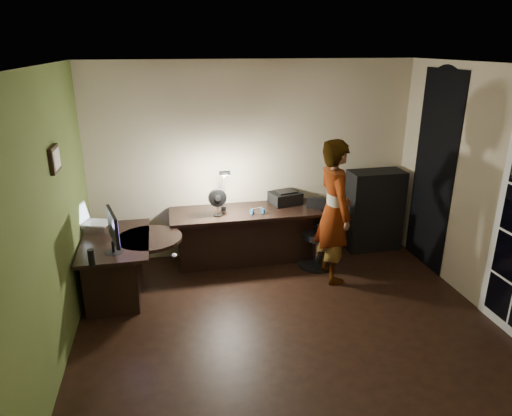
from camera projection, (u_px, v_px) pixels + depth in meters
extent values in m
cube|color=black|center=(288.00, 326.00, 4.94)|extent=(4.50, 4.00, 0.01)
cube|color=silver|center=(296.00, 65.00, 4.02)|extent=(4.50, 4.00, 0.01)
cube|color=#C0B18E|center=(253.00, 161.00, 6.33)|extent=(4.50, 0.01, 2.70)
cube|color=#C0B18E|center=(383.00, 325.00, 2.63)|extent=(4.50, 0.01, 2.70)
cube|color=#C0B18E|center=(48.00, 226.00, 4.07)|extent=(0.01, 4.00, 2.70)
cube|color=#C0B18E|center=(495.00, 195.00, 4.89)|extent=(0.01, 4.00, 2.70)
cube|color=#495C26|center=(49.00, 225.00, 4.07)|extent=(0.00, 4.00, 2.70)
cube|color=black|center=(433.00, 172.00, 5.96)|extent=(0.01, 0.90, 2.60)
cube|color=black|center=(54.00, 159.00, 4.32)|extent=(0.04, 0.30, 0.25)
cube|color=black|center=(118.00, 267.00, 5.45)|extent=(0.79, 1.27, 0.72)
cube|color=black|center=(245.00, 236.00, 6.28)|extent=(2.03, 0.72, 0.76)
cube|color=black|center=(374.00, 210.00, 6.67)|extent=(0.79, 0.41, 1.18)
cube|color=silver|center=(93.00, 228.00, 5.54)|extent=(0.28, 0.24, 0.11)
cube|color=silver|center=(95.00, 214.00, 5.49)|extent=(0.45, 0.43, 0.25)
cube|color=black|center=(112.00, 238.00, 4.95)|extent=(0.24, 0.54, 0.35)
ellipsoid|color=silver|center=(174.00, 255.00, 4.92)|extent=(0.08, 0.10, 0.03)
cube|color=black|center=(149.00, 230.00, 5.61)|extent=(0.11, 0.15, 0.01)
cube|color=black|center=(106.00, 254.00, 4.98)|extent=(0.01, 0.14, 0.01)
cylinder|color=black|center=(91.00, 258.00, 4.70)|extent=(0.08, 0.08, 0.18)
cube|color=silver|center=(130.00, 253.00, 5.00)|extent=(0.24, 0.27, 0.01)
cube|color=black|center=(217.00, 202.00, 5.91)|extent=(0.25, 0.17, 0.37)
cube|color=navy|center=(257.00, 211.00, 6.01)|extent=(0.20, 0.13, 0.09)
cube|color=black|center=(285.00, 197.00, 6.39)|extent=(0.47, 0.41, 0.18)
cube|color=black|center=(223.00, 188.00, 6.05)|extent=(0.22, 0.32, 0.63)
cube|color=black|center=(318.00, 235.00, 6.14)|extent=(0.66, 0.66, 0.91)
imported|color=#D8A88C|center=(334.00, 212.00, 5.67)|extent=(0.46, 0.67, 1.83)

